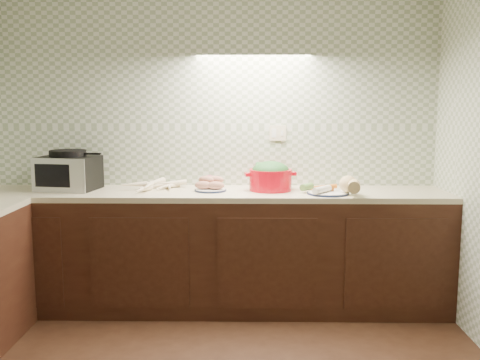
{
  "coord_description": "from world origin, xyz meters",
  "views": [
    {
      "loc": [
        0.31,
        -2.45,
        1.54
      ],
      "look_at": [
        0.26,
        1.25,
        1.02
      ],
      "focal_mm": 40.0,
      "sensor_mm": 36.0,
      "label": 1
    }
  ],
  "objects_px": {
    "parsnip_pile": "(152,186)",
    "dutch_oven": "(270,176)",
    "onion_bowl": "(211,183)",
    "veg_plate": "(337,187)",
    "sweet_potato_plate": "(210,185)",
    "toaster_oven": "(68,171)"
  },
  "relations": [
    {
      "from": "parsnip_pile",
      "to": "onion_bowl",
      "type": "xyz_separation_m",
      "value": [
        0.44,
        0.08,
        0.01
      ]
    },
    {
      "from": "parsnip_pile",
      "to": "onion_bowl",
      "type": "bearing_deg",
      "value": 9.84
    },
    {
      "from": "parsnip_pile",
      "to": "veg_plate",
      "type": "distance_m",
      "value": 1.38
    },
    {
      "from": "parsnip_pile",
      "to": "dutch_oven",
      "type": "bearing_deg",
      "value": -0.39
    },
    {
      "from": "onion_bowl",
      "to": "toaster_oven",
      "type": "bearing_deg",
      "value": -176.62
    },
    {
      "from": "parsnip_pile",
      "to": "sweet_potato_plate",
      "type": "distance_m",
      "value": 0.45
    },
    {
      "from": "parsnip_pile",
      "to": "dutch_oven",
      "type": "height_order",
      "value": "dutch_oven"
    },
    {
      "from": "toaster_oven",
      "to": "sweet_potato_plate",
      "type": "bearing_deg",
      "value": 6.84
    },
    {
      "from": "toaster_oven",
      "to": "parsnip_pile",
      "type": "distance_m",
      "value": 0.65
    },
    {
      "from": "toaster_oven",
      "to": "parsnip_pile",
      "type": "xyz_separation_m",
      "value": [
        0.64,
        -0.01,
        -0.11
      ]
    },
    {
      "from": "toaster_oven",
      "to": "sweet_potato_plate",
      "type": "height_order",
      "value": "toaster_oven"
    },
    {
      "from": "parsnip_pile",
      "to": "onion_bowl",
      "type": "distance_m",
      "value": 0.45
    },
    {
      "from": "sweet_potato_plate",
      "to": "veg_plate",
      "type": "xyz_separation_m",
      "value": [
        0.93,
        -0.14,
        0.01
      ]
    },
    {
      "from": "dutch_oven",
      "to": "veg_plate",
      "type": "xyz_separation_m",
      "value": [
        0.48,
        -0.17,
        -0.06
      ]
    },
    {
      "from": "onion_bowl",
      "to": "parsnip_pile",
      "type": "bearing_deg",
      "value": -170.16
    },
    {
      "from": "parsnip_pile",
      "to": "veg_plate",
      "type": "relative_size",
      "value": 0.87
    },
    {
      "from": "onion_bowl",
      "to": "dutch_oven",
      "type": "height_order",
      "value": "dutch_oven"
    },
    {
      "from": "onion_bowl",
      "to": "dutch_oven",
      "type": "distance_m",
      "value": 0.47
    },
    {
      "from": "parsnip_pile",
      "to": "veg_plate",
      "type": "bearing_deg",
      "value": -7.47
    },
    {
      "from": "onion_bowl",
      "to": "sweet_potato_plate",
      "type": "bearing_deg",
      "value": -88.31
    },
    {
      "from": "dutch_oven",
      "to": "parsnip_pile",
      "type": "bearing_deg",
      "value": 169.31
    },
    {
      "from": "onion_bowl",
      "to": "veg_plate",
      "type": "bearing_deg",
      "value": -15.42
    }
  ]
}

